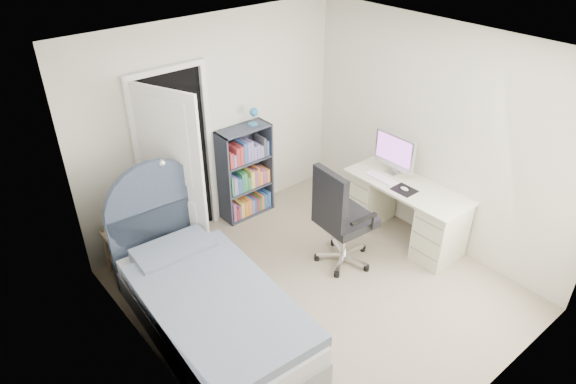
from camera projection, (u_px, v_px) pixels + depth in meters
room_shell at (322, 187)px, 4.71m from camera, size 3.50×3.70×2.60m
door at (173, 170)px, 5.44m from camera, size 0.92×0.78×2.06m
bed at (208, 304)px, 4.74m from camera, size 1.18×2.29×1.37m
nightstand at (127, 242)px, 5.39m from camera, size 0.42×0.42×0.62m
floor_lamp at (166, 228)px, 5.35m from camera, size 0.19×0.19×1.36m
bookcase at (246, 175)px, 6.32m from camera, size 0.66×0.28×1.41m
desk at (404, 208)px, 5.97m from camera, size 0.59×1.46×1.20m
office_chair at (339, 214)px, 5.39m from camera, size 0.63×0.64×1.21m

